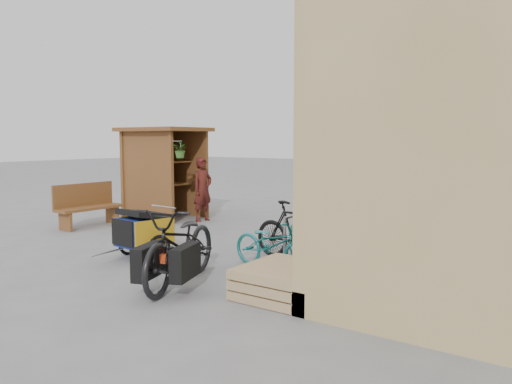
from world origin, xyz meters
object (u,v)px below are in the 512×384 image
Objects in this scene: bike_5 at (376,216)px; bike_0 at (272,244)px; bike_1 at (296,232)px; bike_2 at (335,226)px; kiosk at (161,160)px; shopping_carts at (449,195)px; bike_4 at (362,218)px; bench at (87,205)px; person_kiosk at (203,189)px; child_trailer at (143,230)px; bike_6 at (391,212)px; bike_7 at (381,207)px; cargo_bike at (181,245)px; bike_3 at (350,222)px; pallet_stack at (283,280)px.

bike_0 is at bearing 176.99° from bike_5.
bike_1 is 0.99× the size of bike_2.
kiosk is 7.78m from shopping_carts.
bike_2 reaches higher than bike_4.
bench is at bearing -101.18° from kiosk.
person_kiosk reaches higher than bike_4.
child_trailer is at bearing 149.98° from bike_5.
shopping_carts is 7.37m from bike_0.
bike_7 is (-0.34, 0.29, 0.07)m from bike_6.
bench is 5.66m from cargo_bike.
kiosk is 1.45× the size of bike_1.
bike_5 is (0.28, 2.88, -0.07)m from bike_1.
bike_2 is 2.82m from bike_7.
bike_7 is at bearing 65.48° from cargo_bike.
bike_7 is (-0.18, 2.81, 0.04)m from bike_2.
person_kiosk reaches higher than child_trailer.
cargo_bike is 1.35× the size of bike_2.
bike_1 is 1.04× the size of bike_4.
bike_4 is at bearing -99.70° from shopping_carts.
child_trailer is 0.90× the size of bike_2.
bike_4 is at bearing -178.95° from bike_6.
cargo_bike reaches higher than bike_6.
bike_0 is (5.41, -2.83, -1.14)m from kiosk.
shopping_carts is 1.19× the size of bike_7.
cargo_bike is (5.21, -2.21, 0.04)m from bench.
kiosk reaches higher than bike_5.
bike_6 is at bearing 15.63° from kiosk.
bench is 1.00× the size of bike_4.
bike_4 is 1.24m from bike_6.
bike_3 reaches higher than bike_0.
person_kiosk is 1.01× the size of bike_6.
pallet_stack is at bearing 175.70° from bike_2.
cargo_bike is 5.09m from bike_5.
bike_7 is at bearing 6.33° from bike_1.
bike_7 reaches higher than pallet_stack.
bike_4 reaches higher than pallet_stack.
cargo_bike is 6.19m from bike_7.
bench reaches higher than bike_1.
bike_7 is at bearing 7.84° from bike_0.
shopping_carts reaches higher than bike_6.
bike_6 is (5.73, 1.60, -1.12)m from kiosk.
bike_4 is at bearing 62.67° from child_trailer.
bike_0 is at bearing 157.52° from bike_2.
bike_7 reaches higher than bike_5.
kiosk is 1.06× the size of cargo_bike.
shopping_carts reaches higher than bench.
bike_1 is 1.13× the size of bike_3.
shopping_carts is 6.69m from bike_1.
shopping_carts is at bearing 90.00° from pallet_stack.
bike_2 is (-0.71, -5.41, -0.16)m from shopping_carts.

